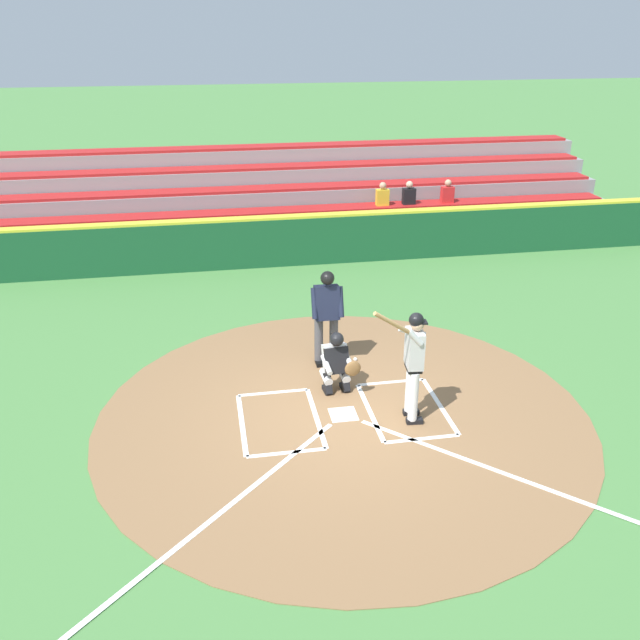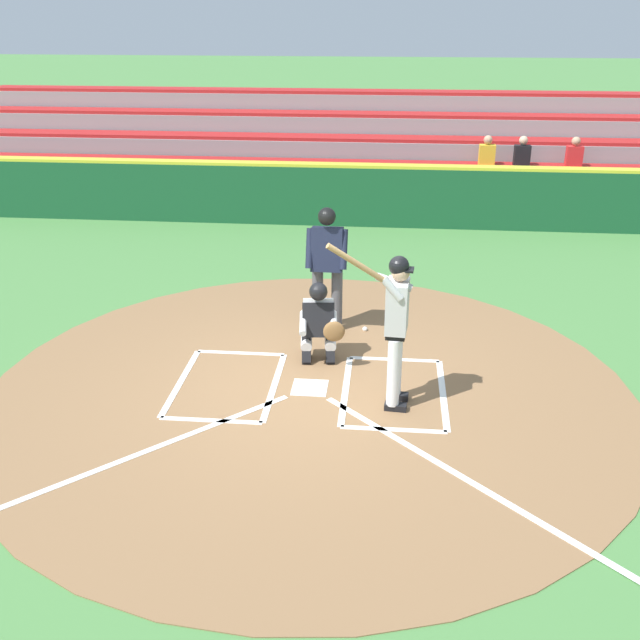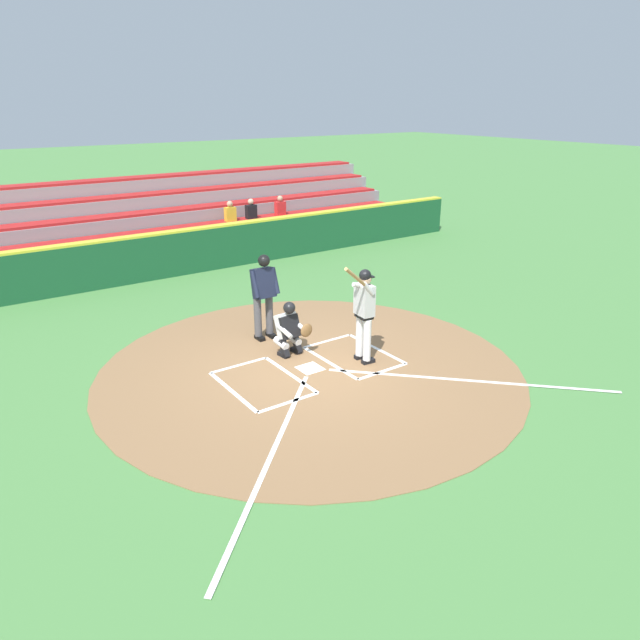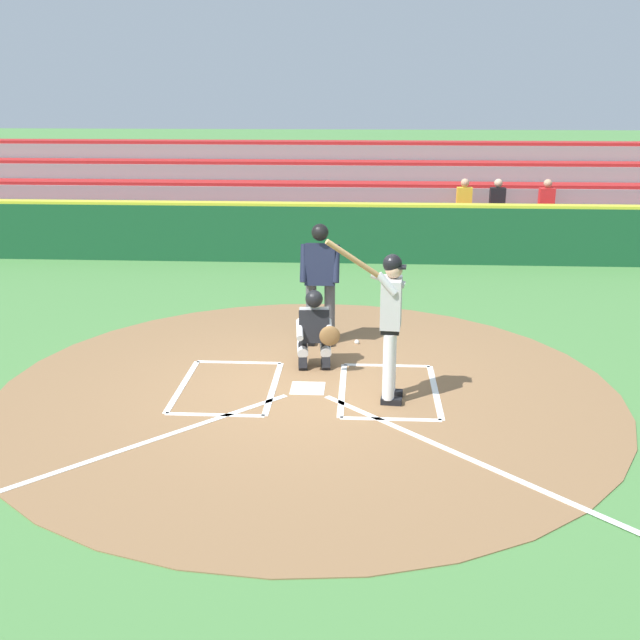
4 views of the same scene
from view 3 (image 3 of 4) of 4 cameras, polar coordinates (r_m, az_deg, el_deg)
name	(u,v)px [view 3 (image 3 of 4)]	position (r m, az deg, el deg)	size (l,w,h in m)	color
ground_plane	(310,369)	(11.18, -0.98, -4.81)	(120.00, 120.00, 0.00)	#4C8442
dirt_circle	(310,369)	(11.17, -0.98, -4.78)	(8.00, 8.00, 0.01)	olive
home_plate_and_chalk	(337,386)	(10.53, 1.72, -6.43)	(7.93, 4.91, 0.01)	white
batter	(364,309)	(11.08, 4.34, 1.08)	(0.98, 0.65, 2.13)	white
catcher	(290,327)	(11.56, -2.98, -0.73)	(0.63, 0.61, 1.13)	black
plate_umpire	(264,291)	(12.23, -5.52, 2.85)	(0.58, 0.41, 1.86)	#4C4C51
baseball	(287,331)	(12.87, -3.26, -1.08)	(0.07, 0.07, 0.07)	white
backstop_wall	(163,255)	(17.34, -15.08, 6.17)	(22.00, 0.36, 1.31)	#19512D
bleacher_stand	(126,228)	(20.33, -18.42, 8.50)	(20.00, 4.25, 2.33)	gray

